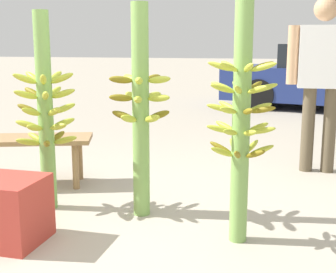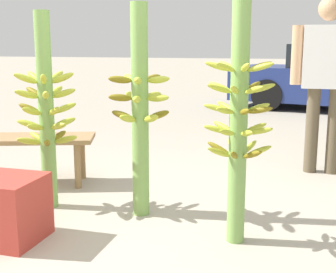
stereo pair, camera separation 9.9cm
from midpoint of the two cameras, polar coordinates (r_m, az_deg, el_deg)
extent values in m
plane|color=#A89E8C|center=(3.19, -4.36, -12.42)|extent=(80.00, 80.00, 0.00)
cylinder|color=#7AA851|center=(3.71, -13.89, 2.91)|extent=(0.12, 0.12, 1.52)
ellipsoid|color=#ADB733|center=(3.65, -16.23, 6.80)|extent=(0.17, 0.17, 0.11)
ellipsoid|color=#ADB733|center=(3.54, -14.15, 6.79)|extent=(0.13, 0.19, 0.11)
ellipsoid|color=#ADB733|center=(3.64, -11.96, 7.00)|extent=(0.20, 0.08, 0.11)
ellipsoid|color=#ADB733|center=(3.79, -12.76, 7.13)|extent=(0.07, 0.20, 0.11)
ellipsoid|color=#ADB733|center=(3.80, -15.29, 7.01)|extent=(0.19, 0.13, 0.11)
ellipsoid|color=#736414|center=(3.81, -15.33, 5.24)|extent=(0.20, 0.12, 0.10)
ellipsoid|color=#ADB733|center=(3.65, -16.12, 4.96)|extent=(0.16, 0.18, 0.10)
ellipsoid|color=#ADB733|center=(3.55, -13.90, 4.91)|extent=(0.14, 0.19, 0.10)
ellipsoid|color=#ADB733|center=(3.65, -11.82, 5.17)|extent=(0.20, 0.09, 0.10)
ellipsoid|color=#ADB733|center=(3.81, -12.78, 5.37)|extent=(0.06, 0.20, 0.10)
ellipsoid|color=#ADB733|center=(3.73, -11.73, 3.41)|extent=(0.18, 0.16, 0.11)
ellipsoid|color=#ADB733|center=(3.85, -13.56, 3.57)|extent=(0.11, 0.20, 0.11)
ellipsoid|color=#736414|center=(3.77, -15.84, 3.31)|extent=(0.19, 0.06, 0.11)
ellipsoid|color=#ADB733|center=(3.61, -15.52, 2.98)|extent=(0.10, 0.20, 0.11)
ellipsoid|color=#ADB733|center=(3.58, -12.87, 3.05)|extent=(0.19, 0.15, 0.11)
ellipsoid|color=#ADB733|center=(3.61, -15.13, 1.12)|extent=(0.06, 0.20, 0.09)
ellipsoid|color=#ADB733|center=(3.61, -12.42, 1.25)|extent=(0.20, 0.12, 0.09)
ellipsoid|color=#ADB733|center=(3.77, -11.74, 1.70)|extent=(0.16, 0.18, 0.09)
ellipsoid|color=#ADB733|center=(3.87, -13.87, 1.84)|extent=(0.14, 0.19, 0.09)
ellipsoid|color=#ADB733|center=(3.77, -15.94, 1.49)|extent=(0.20, 0.09, 0.09)
ellipsoid|color=#ADB733|center=(3.70, -11.60, -0.37)|extent=(0.20, 0.08, 0.09)
ellipsoid|color=#736414|center=(3.86, -12.45, 0.07)|extent=(0.07, 0.20, 0.09)
ellipsoid|color=#ADB733|center=(3.86, -14.98, -0.04)|extent=(0.20, 0.13, 0.09)
ellipsoid|color=#ADB733|center=(3.71, -15.88, -0.55)|extent=(0.17, 0.17, 0.09)
ellipsoid|color=#736414|center=(3.60, -13.76, -0.78)|extent=(0.14, 0.19, 0.09)
cylinder|color=#7AA851|center=(3.44, -2.60, 2.97)|extent=(0.12, 0.12, 1.57)
ellipsoid|color=#736414|center=(3.38, -5.02, 6.92)|extent=(0.18, 0.14, 0.07)
ellipsoid|color=#ADB733|center=(3.27, -2.83, 6.80)|extent=(0.09, 0.18, 0.07)
ellipsoid|color=#ADB733|center=(3.36, -0.35, 6.94)|extent=(0.18, 0.06, 0.07)
ellipsoid|color=#736414|center=(3.52, -1.10, 7.13)|extent=(0.11, 0.18, 0.07)
ellipsoid|color=#ADB733|center=(3.53, -3.86, 7.12)|extent=(0.17, 0.15, 0.07)
ellipsoid|color=#ADB733|center=(3.53, -0.97, 5.01)|extent=(0.12, 0.18, 0.07)
ellipsoid|color=#ADB733|center=(3.55, -3.70, 5.03)|extent=(0.16, 0.16, 0.07)
ellipsoid|color=#736414|center=(3.40, -5.01, 4.74)|extent=(0.18, 0.13, 0.07)
ellipsoid|color=#ADB733|center=(3.28, -2.97, 4.53)|extent=(0.08, 0.18, 0.07)
ellipsoid|color=#ADB733|center=(3.36, -0.40, 4.70)|extent=(0.18, 0.07, 0.07)
ellipsoid|color=#736414|center=(3.49, -4.78, 2.60)|extent=(0.18, 0.06, 0.10)
ellipsoid|color=#ADB733|center=(3.33, -4.09, 2.20)|extent=(0.11, 0.19, 0.10)
ellipsoid|color=#ADB733|center=(3.33, -1.22, 2.21)|extent=(0.17, 0.15, 0.10)
ellipsoid|color=#736414|center=(3.48, -0.35, 2.62)|extent=(0.18, 0.15, 0.10)
ellipsoid|color=#ADB733|center=(3.58, -2.52, 2.85)|extent=(0.10, 0.19, 0.10)
cylinder|color=#7AA851|center=(2.98, 9.52, 1.31)|extent=(0.11, 0.11, 1.54)
ellipsoid|color=#ADB733|center=(2.88, 12.21, 8.26)|extent=(0.18, 0.09, 0.08)
ellipsoid|color=#736414|center=(3.00, 12.09, 8.37)|extent=(0.17, 0.12, 0.08)
ellipsoid|color=#ADB733|center=(3.07, 10.29, 8.50)|extent=(0.05, 0.18, 0.08)
ellipsoid|color=#ADB733|center=(3.04, 8.13, 8.54)|extent=(0.15, 0.15, 0.08)
ellipsoid|color=#ADB733|center=(2.94, 7.09, 8.48)|extent=(0.18, 0.06, 0.08)
ellipsoid|color=#ADB733|center=(2.83, 8.06, 8.36)|extent=(0.12, 0.17, 0.08)
ellipsoid|color=#ADB733|center=(2.81, 10.40, 8.26)|extent=(0.09, 0.18, 0.08)
ellipsoid|color=#736414|center=(3.06, 11.19, 5.98)|extent=(0.12, 0.17, 0.08)
ellipsoid|color=#ADB733|center=(3.08, 9.03, 6.09)|extent=(0.10, 0.17, 0.08)
ellipsoid|color=#ADB733|center=(3.00, 7.30, 6.01)|extent=(0.18, 0.09, 0.08)
ellipsoid|color=#ADB733|center=(2.89, 7.28, 5.81)|extent=(0.16, 0.13, 0.08)
ellipsoid|color=#ADB733|center=(2.82, 9.14, 5.62)|extent=(0.05, 0.18, 0.08)
ellipsoid|color=#ADB733|center=(2.85, 11.43, 5.60)|extent=(0.15, 0.14, 0.08)
ellipsoid|color=#ADB733|center=(2.96, 12.29, 5.76)|extent=(0.18, 0.06, 0.08)
ellipsoid|color=#ADB733|center=(2.96, 6.95, 3.44)|extent=(0.18, 0.06, 0.07)
ellipsoid|color=#ADB733|center=(2.85, 7.97, 3.13)|extent=(0.12, 0.17, 0.07)
ellipsoid|color=#736414|center=(2.83, 10.31, 3.00)|extent=(0.10, 0.18, 0.07)
ellipsoid|color=#736414|center=(2.91, 12.05, 3.15)|extent=(0.18, 0.08, 0.07)
ellipsoid|color=#ADB733|center=(3.03, 11.86, 3.46)|extent=(0.16, 0.13, 0.07)
ellipsoid|color=#ADB733|center=(3.10, 10.05, 3.69)|extent=(0.05, 0.18, 0.07)
ellipsoid|color=#ADB733|center=(3.07, 7.92, 3.68)|extent=(0.15, 0.14, 0.07)
ellipsoid|color=#ADB733|center=(2.96, 6.91, 0.87)|extent=(0.18, 0.08, 0.08)
ellipsoid|color=#ADB733|center=(2.87, 8.19, 0.48)|extent=(0.10, 0.17, 0.08)
ellipsoid|color=#ADB733|center=(2.86, 10.54, 0.39)|extent=(0.12, 0.17, 0.08)
ellipsoid|color=#ADB733|center=(2.95, 12.04, 0.65)|extent=(0.18, 0.06, 0.08)
ellipsoid|color=#ADB733|center=(3.06, 11.58, 1.06)|extent=(0.15, 0.14, 0.08)
ellipsoid|color=#ADB733|center=(3.12, 9.65, 1.30)|extent=(0.05, 0.18, 0.08)
ellipsoid|color=#ADB733|center=(3.07, 7.62, 1.22)|extent=(0.16, 0.13, 0.08)
ellipsoid|color=#ADB733|center=(3.13, 8.70, -1.17)|extent=(0.10, 0.17, 0.10)
ellipsoid|color=#736414|center=(3.06, 7.11, -1.44)|extent=(0.18, 0.08, 0.10)
ellipsoid|color=#ADB733|center=(2.95, 7.20, -1.92)|extent=(0.16, 0.13, 0.10)
ellipsoid|color=#736414|center=(2.88, 9.04, -2.27)|extent=(0.04, 0.17, 0.10)
ellipsoid|color=#736414|center=(2.92, 11.19, -2.18)|extent=(0.15, 0.14, 0.10)
ellipsoid|color=#ADB733|center=(3.02, 11.92, -1.74)|extent=(0.18, 0.07, 0.10)
ellipsoid|color=#ADB733|center=(3.12, 10.78, -1.30)|extent=(0.11, 0.17, 0.10)
cylinder|color=brown|center=(4.92, 17.69, 0.71)|extent=(0.13, 0.13, 0.85)
cylinder|color=brown|center=(4.93, 20.09, 0.59)|extent=(0.13, 0.13, 0.85)
cube|color=white|center=(4.85, 19.44, 9.14)|extent=(0.47, 0.22, 0.60)
cylinder|color=tan|center=(4.84, 16.02, 9.51)|extent=(0.11, 0.11, 0.57)
sphere|color=tan|center=(4.86, 19.80, 14.47)|extent=(0.23, 0.23, 0.23)
cube|color=#99754C|center=(4.47, -17.55, -0.26)|extent=(1.48, 0.87, 0.04)
cylinder|color=#99754C|center=(4.55, -9.81, -2.58)|extent=(0.06, 0.06, 0.41)
cylinder|color=#99754C|center=(4.26, -10.30, -3.56)|extent=(0.06, 0.06, 0.41)
cylinder|color=black|center=(9.31, 12.37, 4.97)|extent=(0.64, 0.33, 0.61)
cylinder|color=black|center=(10.83, 14.81, 5.70)|extent=(0.64, 0.33, 0.61)
cube|color=#B2382D|center=(3.25, -18.13, -8.42)|extent=(0.43, 0.43, 0.43)
camera|label=1|loc=(0.05, -89.22, 0.15)|focal=50.00mm
camera|label=2|loc=(0.05, 90.78, -0.15)|focal=50.00mm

